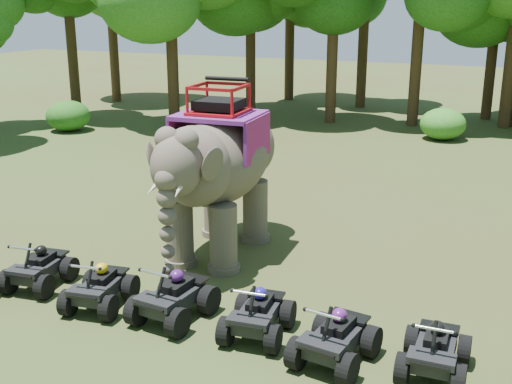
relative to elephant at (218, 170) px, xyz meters
The scene contains 17 objects.
ground 3.00m from the elephant, 52.29° to the right, with size 110.00×110.00×0.00m, color #47381E.
elephant is the anchor object (origin of this frame).
atv_0 4.88m from the elephant, 128.26° to the right, with size 1.16×1.59×1.18m, color black, non-canonical shape.
atv_1 4.31m from the elephant, 103.31° to the right, with size 1.16×1.60×1.18m, color black, non-canonical shape.
atv_2 4.11m from the elephant, 77.51° to the right, with size 1.27×1.74×1.29m, color black, non-canonical shape.
atv_3 4.81m from the elephant, 53.28° to the right, with size 1.18×1.62×1.20m, color black, non-canonical shape.
atv_4 6.10m from the elephant, 41.85° to the right, with size 1.23×1.69×1.25m, color black, non-canonical shape.
atv_5 7.27m from the elephant, 30.32° to the right, with size 1.16×1.60×1.18m, color black, non-canonical shape.
tree_0 20.03m from the elephant, 86.50° to the left, with size 6.46×6.46×9.23m, color #195114, non-canonical shape.
tree_24 21.99m from the elephant, 138.57° to the left, with size 5.84×5.84×8.35m, color #195114, non-canonical shape.
tree_25 18.31m from the elephant, 124.72° to the left, with size 6.80×6.80×9.71m, color #195114, non-canonical shape.
tree_26 21.73m from the elephant, 112.32° to the left, with size 6.14×6.14×8.78m, color #195114, non-canonical shape.
tree_27 19.31m from the elephant, 99.03° to the left, with size 6.36×6.36×9.09m, color #195114, non-canonical shape.
tree_30 23.92m from the elephant, 78.90° to the left, with size 5.89×5.89×8.41m, color #195114, non-canonical shape.
tree_31 24.86m from the elephant, 96.64° to the left, with size 6.85×6.85×9.79m, color #195114, non-canonical shape.
tree_33 27.27m from the elephant, 131.43° to the left, with size 6.63×6.63×9.48m, color #195114, non-canonical shape.
tree_38 26.93m from the elephant, 107.33° to the left, with size 7.05×7.05×10.07m, color #195114, non-canonical shape.
Camera 1 is at (6.09, -12.46, 6.43)m, focal length 45.00 mm.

